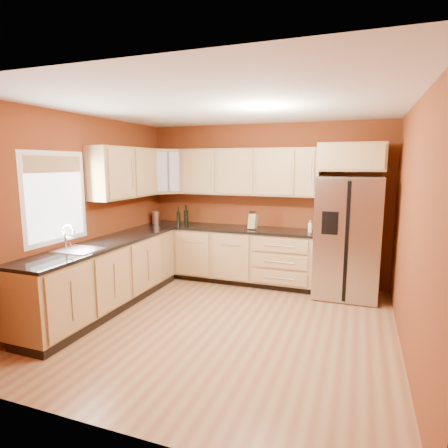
# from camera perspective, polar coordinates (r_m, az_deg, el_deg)

# --- Properties ---
(floor) EXTENTS (4.00, 4.00, 0.00)m
(floor) POSITION_cam_1_polar(r_m,az_deg,el_deg) (4.75, -0.17, -15.18)
(floor) COLOR #915838
(floor) RESTS_ON ground
(ceiling) EXTENTS (4.00, 4.00, 0.00)m
(ceiling) POSITION_cam_1_polar(r_m,az_deg,el_deg) (4.37, -0.18, 17.63)
(ceiling) COLOR white
(ceiling) RESTS_ON wall_back
(wall_back) EXTENTS (4.00, 0.04, 2.60)m
(wall_back) POSITION_cam_1_polar(r_m,az_deg,el_deg) (6.27, 6.16, 3.12)
(wall_back) COLOR maroon
(wall_back) RESTS_ON floor
(wall_front) EXTENTS (4.00, 0.04, 2.60)m
(wall_front) POSITION_cam_1_polar(r_m,az_deg,el_deg) (2.63, -15.50, -5.69)
(wall_front) COLOR maroon
(wall_front) RESTS_ON floor
(wall_left) EXTENTS (0.04, 4.00, 2.60)m
(wall_left) POSITION_cam_1_polar(r_m,az_deg,el_deg) (5.39, -20.54, 1.59)
(wall_left) COLOR maroon
(wall_left) RESTS_ON floor
(wall_right) EXTENTS (0.04, 4.00, 2.60)m
(wall_right) POSITION_cam_1_polar(r_m,az_deg,el_deg) (4.14, 26.78, -0.96)
(wall_right) COLOR maroon
(wall_right) RESTS_ON floor
(base_cabinets_back) EXTENTS (2.90, 0.60, 0.88)m
(base_cabinets_back) POSITION_cam_1_polar(r_m,az_deg,el_deg) (6.30, 0.48, -4.76)
(base_cabinets_back) COLOR #A3774F
(base_cabinets_back) RESTS_ON floor
(base_cabinets_left) EXTENTS (0.60, 2.80, 0.88)m
(base_cabinets_left) POSITION_cam_1_polar(r_m,az_deg,el_deg) (5.38, -17.57, -7.64)
(base_cabinets_left) COLOR #A3774F
(base_cabinets_left) RESTS_ON floor
(countertop_back) EXTENTS (2.90, 0.62, 0.04)m
(countertop_back) POSITION_cam_1_polar(r_m,az_deg,el_deg) (6.19, 0.45, -0.65)
(countertop_back) COLOR black
(countertop_back) RESTS_ON base_cabinets_back
(countertop_left) EXTENTS (0.62, 2.80, 0.04)m
(countertop_left) POSITION_cam_1_polar(r_m,az_deg,el_deg) (5.26, -17.73, -2.85)
(countertop_left) COLOR black
(countertop_left) RESTS_ON base_cabinets_left
(upper_cabinets_back) EXTENTS (2.30, 0.33, 0.75)m
(upper_cabinets_back) POSITION_cam_1_polar(r_m,az_deg,el_deg) (6.15, 3.58, 7.93)
(upper_cabinets_back) COLOR #A3774F
(upper_cabinets_back) RESTS_ON wall_back
(upper_cabinets_left) EXTENTS (0.33, 1.35, 0.75)m
(upper_cabinets_left) POSITION_cam_1_polar(r_m,az_deg,el_deg) (5.83, -14.94, 7.57)
(upper_cabinets_left) COLOR #A3774F
(upper_cabinets_left) RESTS_ON wall_left
(corner_upper_cabinet) EXTENTS (0.67, 0.67, 0.75)m
(corner_upper_cabinet) POSITION_cam_1_polar(r_m,az_deg,el_deg) (6.54, -8.97, 7.92)
(corner_upper_cabinet) COLOR #A3774F
(corner_upper_cabinet) RESTS_ON wall_back
(over_fridge_cabinet) EXTENTS (0.92, 0.60, 0.40)m
(over_fridge_cabinet) POSITION_cam_1_polar(r_m,az_deg,el_deg) (5.76, 18.88, 9.62)
(over_fridge_cabinet) COLOR #A3774F
(over_fridge_cabinet) RESTS_ON wall_back
(refrigerator) EXTENTS (0.90, 0.75, 1.78)m
(refrigerator) POSITION_cam_1_polar(r_m,az_deg,el_deg) (5.78, 18.26, -1.92)
(refrigerator) COLOR silver
(refrigerator) RESTS_ON floor
(window) EXTENTS (0.03, 0.90, 1.00)m
(window) POSITION_cam_1_polar(r_m,az_deg,el_deg) (4.99, -24.25, 3.68)
(window) COLOR white
(window) RESTS_ON wall_left
(sink_faucet) EXTENTS (0.50, 0.42, 0.30)m
(sink_faucet) POSITION_cam_1_polar(r_m,az_deg,el_deg) (4.86, -21.42, -2.00)
(sink_faucet) COLOR silver
(sink_faucet) RESTS_ON countertop_left
(canister_left) EXTENTS (0.15, 0.15, 0.19)m
(canister_left) POSITION_cam_1_polar(r_m,az_deg,el_deg) (6.68, -10.23, 0.94)
(canister_left) COLOR silver
(canister_left) RESTS_ON countertop_back
(canister_right) EXTENTS (0.14, 0.14, 0.22)m
(canister_right) POSITION_cam_1_polar(r_m,az_deg,el_deg) (6.66, -10.33, 1.02)
(canister_right) COLOR silver
(canister_right) RESTS_ON countertop_back
(wine_bottle_a) EXTENTS (0.09, 0.09, 0.30)m
(wine_bottle_a) POSITION_cam_1_polar(r_m,az_deg,el_deg) (6.51, -6.94, 1.27)
(wine_bottle_a) COLOR black
(wine_bottle_a) RESTS_ON countertop_back
(wine_bottle_b) EXTENTS (0.08, 0.08, 0.33)m
(wine_bottle_b) POSITION_cam_1_polar(r_m,az_deg,el_deg) (6.48, -5.79, 1.42)
(wine_bottle_b) COLOR black
(wine_bottle_b) RESTS_ON countertop_back
(knife_block) EXTENTS (0.14, 0.13, 0.24)m
(knife_block) POSITION_cam_1_polar(r_m,az_deg,el_deg) (6.00, 4.43, 0.37)
(knife_block) COLOR #A58750
(knife_block) RESTS_ON countertop_back
(soap_dispenser) EXTENTS (0.06, 0.06, 0.18)m
(soap_dispenser) POSITION_cam_1_polar(r_m,az_deg,el_deg) (5.86, 12.97, -0.37)
(soap_dispenser) COLOR white
(soap_dispenser) RESTS_ON countertop_back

